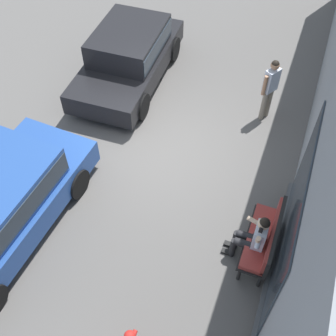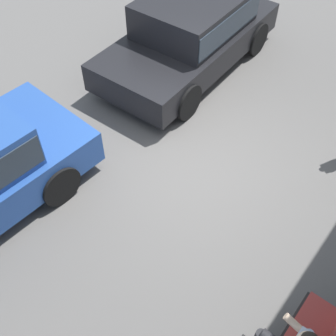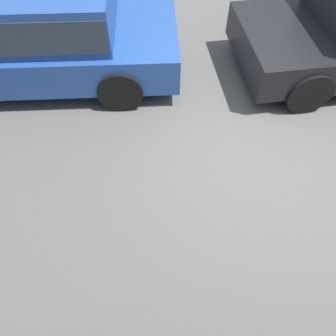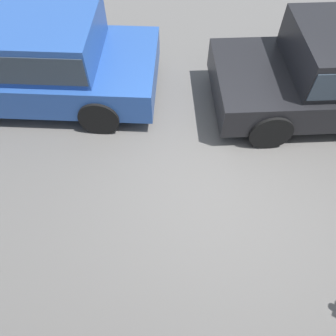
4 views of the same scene
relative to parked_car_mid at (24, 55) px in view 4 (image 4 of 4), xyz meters
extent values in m
plane|color=#565451|center=(-3.18, 2.16, -0.82)|extent=(60.00, 60.00, 0.00)
cube|color=black|center=(-5.29, 0.38, -0.28)|extent=(4.22, 2.01, 0.55)
cylinder|color=black|center=(-4.04, 1.31, -0.47)|extent=(0.70, 0.21, 0.69)
cylinder|color=black|center=(-3.97, -0.45, -0.47)|extent=(0.70, 0.21, 0.69)
cube|color=#23478E|center=(0.09, 0.00, -0.28)|extent=(4.72, 2.14, 0.57)
cube|color=#23478E|center=(-0.10, 0.01, 0.34)|extent=(2.49, 1.79, 0.67)
cube|color=#28333D|center=(-0.10, 0.01, 0.34)|extent=(2.45, 1.83, 0.47)
cylinder|color=black|center=(-1.29, 0.98, -0.48)|extent=(0.68, 0.22, 0.67)
cylinder|color=black|center=(-1.40, -0.83, -0.48)|extent=(0.68, 0.22, 0.67)
camera|label=1|loc=(3.16, 4.76, 6.74)|focal=45.00mm
camera|label=2|loc=(0.76, 4.76, 4.49)|focal=45.00mm
camera|label=3|loc=(-1.60, 4.76, 2.79)|focal=35.00mm
camera|label=4|loc=(-2.39, 4.76, 3.43)|focal=35.00mm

